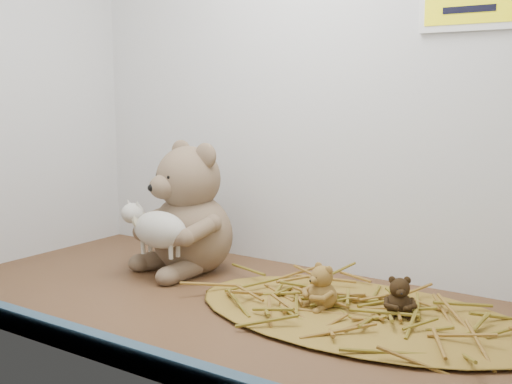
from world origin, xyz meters
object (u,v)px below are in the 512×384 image
Objects in this scene: main_teddy at (191,207)px; mini_teddy_brown at (399,295)px; mini_teddy_tan at (323,285)px; toy_lamb at (160,230)px.

main_teddy is 49.30cm from mini_teddy_brown.
mini_teddy_tan is 12.90cm from mini_teddy_brown.
mini_teddy_brown is (48.19, -4.91, -9.16)cm from main_teddy.
toy_lamb is at bearing -153.90° from mini_teddy_tan.
main_teddy is 37.76cm from mini_teddy_tan.
main_teddy is 3.53× the size of mini_teddy_tan.
main_teddy is at bearing -169.43° from mini_teddy_tan.
mini_teddy_brown is (48.19, 4.94, -5.96)cm from toy_lamb.
mini_teddy_tan is (35.78, -8.39, -8.66)cm from main_teddy.
toy_lamb is at bearing 156.03° from mini_teddy_brown.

